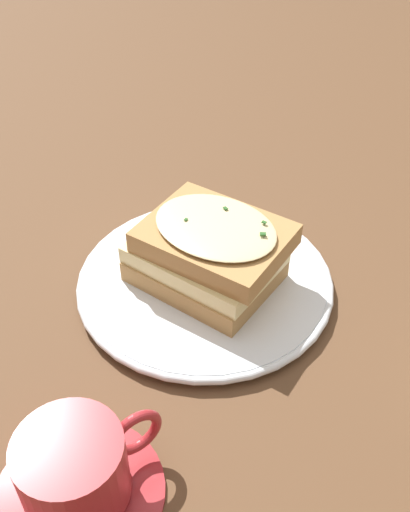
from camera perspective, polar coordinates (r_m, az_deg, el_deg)
The scene contains 4 objects.
ground_plane at distance 0.64m, azimuth 0.65°, elevation -1.64°, with size 2.40×2.40×0.00m, color brown.
dinner_plate at distance 0.62m, azimuth -0.00°, elevation -2.45°, with size 0.26×0.26×0.01m.
sandwich at distance 0.59m, azimuth 0.22°, elevation 0.38°, with size 0.18×0.17×0.07m.
teacup_with_saucer at distance 0.47m, azimuth -12.18°, elevation -19.58°, with size 0.13×0.13×0.07m.
Camera 1 is at (-0.06, -0.46, 0.43)m, focal length 42.00 mm.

